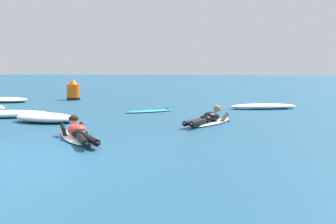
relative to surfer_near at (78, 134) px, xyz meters
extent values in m
plane|color=navy|center=(-0.68, 7.87, -0.14)|extent=(120.00, 120.00, 0.00)
ellipsoid|color=white|center=(-0.06, 0.10, -0.10)|extent=(1.53, 2.01, 0.07)
ellipsoid|color=white|center=(-0.54, 0.91, -0.09)|extent=(0.28, 0.28, 0.06)
ellipsoid|color=red|center=(-0.09, 0.14, 0.06)|extent=(0.66, 0.73, 0.34)
ellipsoid|color=black|center=(0.10, -0.17, 0.03)|extent=(0.44, 0.41, 0.20)
cylinder|color=black|center=(0.35, -0.73, 0.00)|extent=(0.55, 0.89, 0.14)
ellipsoid|color=black|center=(0.56, -1.14, 0.00)|extent=(0.20, 0.24, 0.08)
cylinder|color=black|center=(0.48, -0.65, 0.00)|extent=(0.64, 0.85, 0.14)
ellipsoid|color=black|center=(0.74, -1.04, 0.00)|extent=(0.20, 0.24, 0.08)
cylinder|color=black|center=(-0.45, 0.32, -0.02)|extent=(0.39, 0.57, 0.35)
sphere|color=tan|center=(-0.65, 0.66, -0.12)|extent=(0.09, 0.09, 0.09)
cylinder|color=black|center=(-0.06, 0.53, -0.02)|extent=(0.39, 0.57, 0.35)
sphere|color=tan|center=(-0.25, 0.86, -0.12)|extent=(0.09, 0.09, 0.09)
sphere|color=tan|center=(-0.27, 0.46, 0.25)|extent=(0.21, 0.21, 0.21)
ellipsoid|color=black|center=(-0.26, 0.44, 0.28)|extent=(0.29, 0.28, 0.16)
ellipsoid|color=white|center=(2.74, 3.05, -0.10)|extent=(1.35, 2.08, 0.07)
ellipsoid|color=white|center=(3.13, 3.93, -0.09)|extent=(0.27, 0.27, 0.06)
ellipsoid|color=black|center=(2.76, 3.10, 0.06)|extent=(0.63, 0.75, 0.34)
ellipsoid|color=black|center=(2.61, 2.75, 0.03)|extent=(0.42, 0.39, 0.20)
cylinder|color=black|center=(2.31, 2.28, 0.00)|extent=(0.50, 0.78, 0.14)
ellipsoid|color=black|center=(2.12, 1.92, 0.00)|extent=(0.18, 0.24, 0.08)
cylinder|color=black|center=(2.45, 2.21, 0.00)|extent=(0.42, 0.81, 0.14)
ellipsoid|color=black|center=(2.31, 1.83, 0.00)|extent=(0.18, 0.24, 0.08)
cylinder|color=black|center=(2.71, 3.51, -0.02)|extent=(0.30, 0.53, 0.32)
sphere|color=tan|center=(2.85, 3.84, -0.12)|extent=(0.09, 0.09, 0.09)
cylinder|color=black|center=(3.10, 3.32, -0.02)|extent=(0.30, 0.53, 0.32)
sphere|color=tan|center=(3.24, 3.63, -0.12)|extent=(0.09, 0.09, 0.09)
sphere|color=tan|center=(2.92, 3.45, 0.25)|extent=(0.21, 0.21, 0.21)
ellipsoid|color=#AD894C|center=(2.91, 3.43, 0.28)|extent=(0.28, 0.27, 0.16)
ellipsoid|color=#2DB2D1|center=(0.49, 5.82, -0.10)|extent=(1.77, 1.56, 0.07)
cube|color=#1E9EDB|center=(0.49, 5.82, -0.06)|extent=(1.25, 0.99, 0.01)
cone|color=black|center=(1.07, 6.28, -0.13)|extent=(0.14, 0.14, 0.16)
ellipsoid|color=white|center=(-3.63, 3.54, -0.02)|extent=(2.74, 1.50, 0.24)
ellipsoid|color=white|center=(-3.04, 3.85, -0.05)|extent=(1.02, 0.70, 0.16)
ellipsoid|color=white|center=(4.54, 7.45, -0.03)|extent=(2.62, 1.32, 0.20)
ellipsoid|color=white|center=(5.13, 7.71, -0.06)|extent=(0.97, 0.60, 0.14)
ellipsoid|color=white|center=(3.83, 7.19, -0.08)|extent=(0.91, 0.38, 0.11)
ellipsoid|color=white|center=(-1.94, 2.70, 0.00)|extent=(2.01, 1.33, 0.27)
ellipsoid|color=white|center=(-1.46, 2.75, -0.04)|extent=(0.79, 0.69, 0.19)
ellipsoid|color=white|center=(-2.51, 2.71, -0.06)|extent=(0.82, 0.77, 0.15)
ellipsoid|color=white|center=(-6.44, 8.88, -0.03)|extent=(1.88, 1.38, 0.22)
ellipsoid|color=white|center=(-6.03, 9.11, -0.06)|extent=(0.71, 0.67, 0.16)
cylinder|color=#EA5B0F|center=(-4.03, 10.58, 0.24)|extent=(0.60, 0.60, 0.74)
cone|color=#EA5B0F|center=(-4.03, 10.58, 0.73)|extent=(0.42, 0.42, 0.24)
cylinder|color=black|center=(-4.03, 10.58, -0.08)|extent=(0.63, 0.63, 0.12)
camera|label=1|loc=(3.18, -8.79, 1.46)|focal=45.68mm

